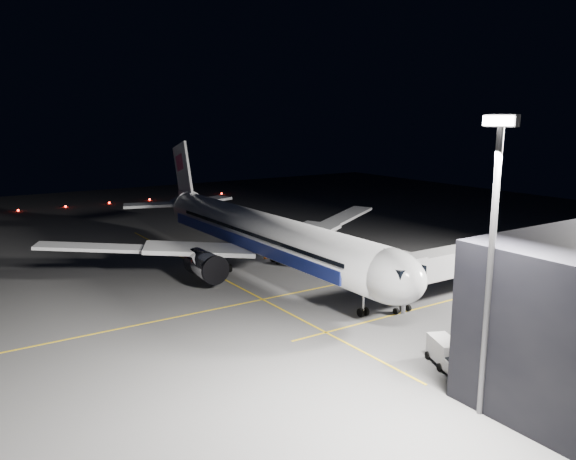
{
  "coord_description": "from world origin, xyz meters",
  "views": [
    {
      "loc": [
        62.87,
        -37.26,
        20.56
      ],
      "look_at": [
        2.84,
        2.19,
        6.0
      ],
      "focal_mm": 35.0,
      "sensor_mm": 36.0,
      "label": 1
    }
  ],
  "objects_px": {
    "airliner": "(258,233)",
    "safety_cone_b": "(294,255)",
    "floodlight_mast_south": "(492,242)",
    "baggage_tug": "(302,248)",
    "service_truck": "(446,353)",
    "safety_cone_c": "(272,259)",
    "jet_bridge": "(488,254)",
    "safety_cone_a": "(265,256)"
  },
  "relations": [
    {
      "from": "service_truck",
      "to": "safety_cone_b",
      "type": "bearing_deg",
      "value": -172.1
    },
    {
      "from": "safety_cone_b",
      "to": "baggage_tug",
      "type": "bearing_deg",
      "value": 118.04
    },
    {
      "from": "floodlight_mast_south",
      "to": "safety_cone_a",
      "type": "relative_size",
      "value": 30.01
    },
    {
      "from": "airliner",
      "to": "floodlight_mast_south",
      "type": "xyz_separation_m",
      "value": [
        41.08,
        -6.01,
        7.21
      ]
    },
    {
      "from": "jet_bridge",
      "to": "safety_cone_a",
      "type": "distance_m",
      "value": 31.67
    },
    {
      "from": "floodlight_mast_south",
      "to": "safety_cone_b",
      "type": "bearing_deg",
      "value": 162.44
    },
    {
      "from": "safety_cone_a",
      "to": "airliner",
      "type": "bearing_deg",
      "value": -38.72
    },
    {
      "from": "airliner",
      "to": "baggage_tug",
      "type": "xyz_separation_m",
      "value": [
        -4.75,
        10.39,
        -4.41
      ]
    },
    {
      "from": "safety_cone_a",
      "to": "jet_bridge",
      "type": "bearing_deg",
      "value": 26.6
    },
    {
      "from": "airliner",
      "to": "safety_cone_a",
      "type": "relative_size",
      "value": 89.14
    },
    {
      "from": "jet_bridge",
      "to": "service_truck",
      "type": "xyz_separation_m",
      "value": [
        11.5,
        -20.22,
        -3.37
      ]
    },
    {
      "from": "jet_bridge",
      "to": "service_truck",
      "type": "distance_m",
      "value": 23.51
    },
    {
      "from": "safety_cone_a",
      "to": "safety_cone_b",
      "type": "relative_size",
      "value": 1.23
    },
    {
      "from": "safety_cone_a",
      "to": "safety_cone_b",
      "type": "bearing_deg",
      "value": 70.47
    },
    {
      "from": "service_truck",
      "to": "safety_cone_c",
      "type": "height_order",
      "value": "service_truck"
    },
    {
      "from": "jet_bridge",
      "to": "safety_cone_a",
      "type": "xyz_separation_m",
      "value": [
        -28.06,
        -14.06,
        -4.24
      ]
    },
    {
      "from": "airliner",
      "to": "jet_bridge",
      "type": "bearing_deg",
      "value": 38.04
    },
    {
      "from": "jet_bridge",
      "to": "safety_cone_b",
      "type": "bearing_deg",
      "value": -159.49
    },
    {
      "from": "jet_bridge",
      "to": "safety_cone_c",
      "type": "distance_m",
      "value": 29.93
    },
    {
      "from": "airliner",
      "to": "service_truck",
      "type": "xyz_separation_m",
      "value": [
        34.58,
        -2.16,
        -3.96
      ]
    },
    {
      "from": "airliner",
      "to": "safety_cone_a",
      "type": "distance_m",
      "value": 8.01
    },
    {
      "from": "floodlight_mast_south",
      "to": "baggage_tug",
      "type": "xyz_separation_m",
      "value": [
        -45.83,
        16.41,
        -11.62
      ]
    },
    {
      "from": "safety_cone_c",
      "to": "safety_cone_b",
      "type": "bearing_deg",
      "value": 97.46
    },
    {
      "from": "baggage_tug",
      "to": "jet_bridge",
      "type": "bearing_deg",
      "value": 17.23
    },
    {
      "from": "baggage_tug",
      "to": "safety_cone_c",
      "type": "relative_size",
      "value": 4.05
    },
    {
      "from": "floodlight_mast_south",
      "to": "safety_cone_c",
      "type": "xyz_separation_m",
      "value": [
        -44.07,
        10.01,
        -12.09
      ]
    },
    {
      "from": "floodlight_mast_south",
      "to": "safety_cone_b",
      "type": "relative_size",
      "value": 37.0
    },
    {
      "from": "floodlight_mast_south",
      "to": "safety_cone_c",
      "type": "bearing_deg",
      "value": 167.2
    },
    {
      "from": "safety_cone_a",
      "to": "safety_cone_b",
      "type": "xyz_separation_m",
      "value": [
        1.46,
        4.1,
        -0.07
      ]
    },
    {
      "from": "floodlight_mast_south",
      "to": "safety_cone_c",
      "type": "height_order",
      "value": "floodlight_mast_south"
    },
    {
      "from": "floodlight_mast_south",
      "to": "safety_cone_a",
      "type": "distance_m",
      "value": 48.65
    },
    {
      "from": "service_truck",
      "to": "safety_cone_b",
      "type": "relative_size",
      "value": 8.45
    },
    {
      "from": "service_truck",
      "to": "safety_cone_c",
      "type": "bearing_deg",
      "value": -166.34
    },
    {
      "from": "airliner",
      "to": "safety_cone_b",
      "type": "bearing_deg",
      "value": 113.56
    },
    {
      "from": "baggage_tug",
      "to": "safety_cone_b",
      "type": "bearing_deg",
      "value": -60.12
    },
    {
      "from": "safety_cone_a",
      "to": "floodlight_mast_south",
      "type": "bearing_deg",
      "value": -12.26
    },
    {
      "from": "service_truck",
      "to": "baggage_tug",
      "type": "distance_m",
      "value": 41.29
    },
    {
      "from": "safety_cone_a",
      "to": "safety_cone_b",
      "type": "height_order",
      "value": "safety_cone_a"
    },
    {
      "from": "safety_cone_a",
      "to": "safety_cone_b",
      "type": "distance_m",
      "value": 4.35
    },
    {
      "from": "floodlight_mast_south",
      "to": "safety_cone_a",
      "type": "height_order",
      "value": "floodlight_mast_south"
    },
    {
      "from": "airliner",
      "to": "service_truck",
      "type": "distance_m",
      "value": 34.87
    },
    {
      "from": "safety_cone_a",
      "to": "service_truck",
      "type": "bearing_deg",
      "value": -8.85
    }
  ]
}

